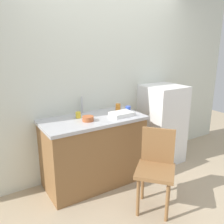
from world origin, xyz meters
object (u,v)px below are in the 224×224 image
(cup_yellow, at_px, (78,115))
(cup_orange, at_px, (118,107))
(refrigerator, at_px, (162,124))
(cup_blue, at_px, (128,109))
(chair, at_px, (156,166))
(dish_tray, at_px, (122,114))
(terracotta_bowl, at_px, (88,119))

(cup_yellow, bearing_deg, cup_orange, 1.52)
(refrigerator, distance_m, cup_blue, 0.75)
(refrigerator, relative_size, chair, 1.32)
(dish_tray, relative_size, cup_blue, 3.59)
(refrigerator, relative_size, terracotta_bowl, 8.66)
(terracotta_bowl, height_order, cup_yellow, cup_yellow)
(dish_tray, bearing_deg, terracotta_bowl, 174.93)
(dish_tray, xyz_separation_m, cup_orange, (0.10, 0.23, 0.02))
(dish_tray, distance_m, cup_yellow, 0.55)
(dish_tray, xyz_separation_m, terracotta_bowl, (-0.46, 0.04, 0.00))
(cup_blue, bearing_deg, cup_yellow, 171.12)
(refrigerator, height_order, dish_tray, refrigerator)
(terracotta_bowl, relative_size, cup_orange, 1.44)
(dish_tray, relative_size, terracotta_bowl, 2.06)
(dish_tray, height_order, cup_blue, cup_blue)
(refrigerator, xyz_separation_m, cup_orange, (-0.74, 0.10, 0.35))
(cup_orange, bearing_deg, cup_yellow, -178.48)
(refrigerator, xyz_separation_m, cup_blue, (-0.66, -0.03, 0.34))
(dish_tray, bearing_deg, cup_orange, 67.45)
(chair, bearing_deg, cup_yellow, 166.87)
(refrigerator, xyz_separation_m, dish_tray, (-0.84, -0.14, 0.33))
(refrigerator, distance_m, chair, 1.19)
(refrigerator, distance_m, terracotta_bowl, 1.34)
(refrigerator, xyz_separation_m, terracotta_bowl, (-1.30, -0.10, 0.33))
(cup_orange, distance_m, cup_blue, 0.15)
(dish_tray, bearing_deg, chair, -91.02)
(terracotta_bowl, relative_size, cup_yellow, 1.81)
(refrigerator, relative_size, cup_blue, 15.09)
(dish_tray, xyz_separation_m, cup_blue, (0.18, 0.11, 0.01))
(terracotta_bowl, bearing_deg, dish_tray, -5.07)
(chair, xyz_separation_m, dish_tray, (0.01, 0.68, 0.41))
(chair, xyz_separation_m, cup_blue, (0.19, 0.79, 0.43))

